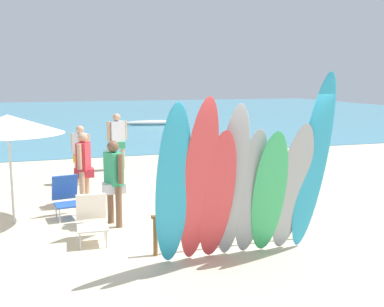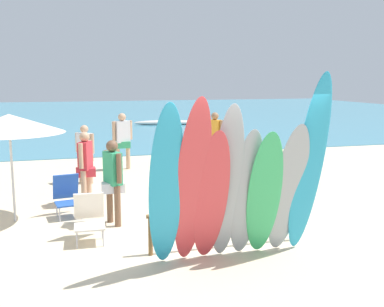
{
  "view_description": "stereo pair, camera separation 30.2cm",
  "coord_description": "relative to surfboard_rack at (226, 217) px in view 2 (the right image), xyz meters",
  "views": [
    {
      "loc": [
        -2.71,
        -6.59,
        2.72
      ],
      "look_at": [
        0.0,
        2.04,
        1.23
      ],
      "focal_mm": 42.67,
      "sensor_mm": 36.0,
      "label": 1
    },
    {
      "loc": [
        -2.42,
        -6.68,
        2.72
      ],
      "look_at": [
        0.0,
        2.04,
        1.23
      ],
      "focal_mm": 42.67,
      "sensor_mm": 36.0,
      "label": 2
    }
  ],
  "objects": [
    {
      "name": "ground",
      "position": [
        0.0,
        14.0,
        -0.51
      ],
      "size": [
        60.0,
        60.0,
        0.0
      ],
      "primitive_type": "plane",
      "color": "beige"
    },
    {
      "name": "ocean_water",
      "position": [
        0.0,
        29.23,
        -0.5
      ],
      "size": [
        60.0,
        40.0,
        0.02
      ],
      "primitive_type": "cube",
      "color": "teal",
      "rests_on": "ground"
    },
    {
      "name": "surfboard_rack",
      "position": [
        0.0,
        0.0,
        0.0
      ],
      "size": [
        2.59,
        0.07,
        0.66
      ],
      "color": "brown",
      "rests_on": "ground"
    },
    {
      "name": "surfboard_teal_0",
      "position": [
        -1.11,
        -0.62,
        0.71
      ],
      "size": [
        0.52,
        0.79,
        2.44
      ],
      "primitive_type": "ellipsoid",
      "rotation": [
        0.28,
        0.0,
        -0.03
      ],
      "color": "#289EC6",
      "rests_on": "ground"
    },
    {
      "name": "surfboard_red_1",
      "position": [
        -0.74,
        -0.64,
        0.74
      ],
      "size": [
        0.53,
        0.88,
        2.51
      ],
      "primitive_type": "ellipsoid",
      "rotation": [
        0.31,
        0.0,
        0.05
      ],
      "color": "#D13D42",
      "rests_on": "ground"
    },
    {
      "name": "surfboard_red_2",
      "position": [
        -0.43,
        -0.56,
        0.51
      ],
      "size": [
        0.54,
        0.7,
        2.04
      ],
      "primitive_type": "ellipsoid",
      "rotation": [
        0.3,
        0.0,
        0.02
      ],
      "color": "#D13D42",
      "rests_on": "ground"
    },
    {
      "name": "surfboard_grey_3",
      "position": [
        -0.18,
        -0.52,
        0.69
      ],
      "size": [
        0.49,
        0.63,
        2.39
      ],
      "primitive_type": "ellipsoid",
      "rotation": [
        0.23,
        0.0,
        -0.01
      ],
      "color": "#999EA3",
      "rests_on": "ground"
    },
    {
      "name": "surfboard_grey_4",
      "position": [
        0.16,
        -0.46,
        0.5
      ],
      "size": [
        0.54,
        0.55,
        2.02
      ],
      "primitive_type": "ellipsoid",
      "rotation": [
        0.22,
        0.0,
        0.06
      ],
      "color": "#999EA3",
      "rests_on": "ground"
    },
    {
      "name": "surfboard_green_5",
      "position": [
        0.42,
        -0.54,
        0.49
      ],
      "size": [
        0.59,
        0.69,
        1.99
      ],
      "primitive_type": "ellipsoid",
      "rotation": [
        0.28,
        0.0,
        -0.1
      ],
      "color": "#38B266",
      "rests_on": "ground"
    },
    {
      "name": "surfboard_grey_6",
      "position": [
        0.8,
        -0.55,
        0.54
      ],
      "size": [
        0.62,
        0.7,
        2.09
      ],
      "primitive_type": "ellipsoid",
      "rotation": [
        0.28,
        0.0,
        0.08
      ],
      "color": "#999EA3",
      "rests_on": "ground"
    },
    {
      "name": "surfboard_teal_7",
      "position": [
        1.11,
        -0.6,
        0.91
      ],
      "size": [
        0.57,
        0.78,
        2.83
      ],
      "primitive_type": "ellipsoid",
      "rotation": [
        0.23,
        0.0,
        0.09
      ],
      "color": "#289EC6",
      "rests_on": "ground"
    },
    {
      "name": "beachgoer_near_rack",
      "position": [
        -1.62,
        1.7,
        0.41
      ],
      "size": [
        0.42,
        0.57,
        1.6
      ],
      "rotation": [
        0.0,
        0.0,
        5.08
      ],
      "color": "brown",
      "rests_on": "ground"
    },
    {
      "name": "beachgoer_by_water",
      "position": [
        2.02,
        6.67,
        0.46
      ],
      "size": [
        0.44,
        0.56,
        1.69
      ],
      "rotation": [
        0.0,
        0.0,
        5.26
      ],
      "color": "#9E704C",
      "rests_on": "ground"
    },
    {
      "name": "beachgoer_midbeach",
      "position": [
        -0.81,
        6.92,
        0.47
      ],
      "size": [
        0.62,
        0.34,
        1.7
      ],
      "rotation": [
        0.0,
        0.0,
        0.31
      ],
      "color": "tan",
      "rests_on": "ground"
    },
    {
      "name": "beachgoer_strolling",
      "position": [
        -2.05,
        3.29,
        0.41
      ],
      "size": [
        0.41,
        0.56,
        1.59
      ],
      "rotation": [
        0.0,
        0.0,
        1.18
      ],
      "color": "tan",
      "rests_on": "ground"
    },
    {
      "name": "beachgoer_photographing",
      "position": [
        -1.97,
        5.35,
        0.37
      ],
      "size": [
        0.46,
        0.41,
        1.53
      ],
      "rotation": [
        0.0,
        0.0,
        5.56
      ],
      "color": "tan",
      "rests_on": "ground"
    },
    {
      "name": "beach_chair_red",
      "position": [
        -2.46,
        2.49,
        -0.08
      ],
      "size": [
        0.59,
        0.71,
        0.83
      ],
      "rotation": [
        0.0,
        0.0,
        0.15
      ],
      "color": "#B7B7BC",
      "rests_on": "ground"
    },
    {
      "name": "beach_chair_blue",
      "position": [
        -2.11,
        0.95,
        -0.08
      ],
      "size": [
        0.53,
        0.72,
        0.81
      ],
      "rotation": [
        0.0,
        0.0,
        -0.04
      ],
      "color": "#B7B7BC",
      "rests_on": "ground"
    },
    {
      "name": "beach_umbrella",
      "position": [
        -3.44,
        2.39,
        1.38
      ],
      "size": [
        2.04,
        2.04,
        2.07
      ],
      "color": "silver",
      "rests_on": "ground"
    },
    {
      "name": "distant_boat",
      "position": [
        3.33,
        19.57,
        -0.37
      ],
      "size": [
        3.92,
        1.3,
        0.31
      ],
      "color": "silver",
      "rests_on": "ground"
    }
  ]
}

